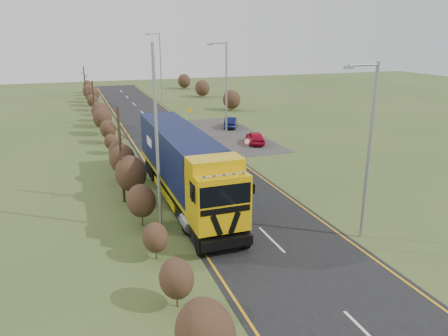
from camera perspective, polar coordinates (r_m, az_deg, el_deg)
The scene contains 14 objects.
ground at distance 26.37m, azimuth 2.45°, elevation -5.69°, with size 160.00×160.00×0.00m, color #3C4E21.
road at distance 35.29m, azimuth -3.62°, elevation 0.29°, with size 8.00×120.00×0.02m, color black.
layby at distance 46.44m, azimuth 0.68°, elevation 4.46°, with size 6.00×18.00×0.02m, color #312D2B.
lane_markings at distance 35.00m, azimuth -3.48°, elevation 0.18°, with size 7.52×116.00×0.01m.
hedgerow at distance 31.75m, azimuth -13.06°, elevation 0.97°, with size 2.24×102.04×6.05m.
lorry at distance 27.36m, azimuth -5.27°, elevation 0.78°, with size 3.13×16.14×4.49m.
car_red_hatchback at distance 42.31m, azimuth 4.09°, elevation 3.98°, with size 1.44×3.59×1.22m, color #A10820.
car_blue_sedan at distance 49.61m, azimuth 0.89°, elevation 5.98°, with size 1.27×3.65×1.20m, color black.
streetlight_near at distance 22.65m, azimuth 18.29°, elevation 2.80°, with size 1.92×0.18×9.00m.
streetlight_mid at distance 43.61m, azimuth 0.15°, elevation 10.60°, with size 2.02×0.19×9.49m.
streetlight_far at distance 69.33m, azimuth -8.40°, elevation 13.29°, with size 2.19×0.21×10.33m.
left_pole at distance 22.36m, azimuth -8.75°, elevation 3.23°, with size 0.16×0.16×9.86m, color gray.
speed_sign at distance 35.85m, azimuth 3.00°, elevation 2.93°, with size 0.57×0.10×2.08m.
warning_board at distance 52.34m, azimuth -4.48°, elevation 7.16°, with size 0.74×0.11×1.93m.
Camera 1 is at (-9.18, -22.50, 10.25)m, focal length 35.00 mm.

